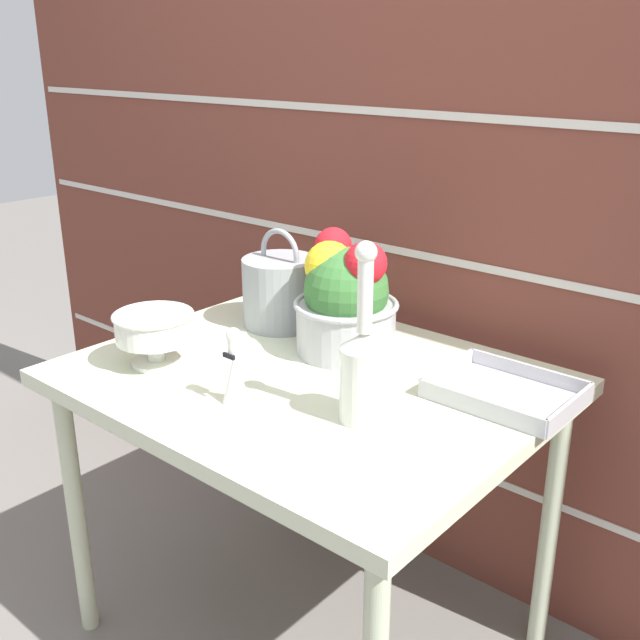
{
  "coord_description": "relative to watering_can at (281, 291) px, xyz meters",
  "views": [
    {
      "loc": [
        1.03,
        -1.16,
        1.44
      ],
      "look_at": [
        0.0,
        0.04,
        0.86
      ],
      "focal_mm": 42.0,
      "sensor_mm": 36.0,
      "label": 1
    }
  ],
  "objects": [
    {
      "name": "flower_planter",
      "position": [
        0.24,
        -0.04,
        0.04
      ],
      "size": [
        0.25,
        0.25,
        0.29
      ],
      "color": "#ADADB2",
      "rests_on": "patio_table"
    },
    {
      "name": "crystal_pedestal_bowl",
      "position": [
        -0.04,
        -0.38,
        -0.01
      ],
      "size": [
        0.19,
        0.19,
        0.13
      ],
      "color": "silver",
      "rests_on": "patio_table"
    },
    {
      "name": "figurine_vase",
      "position": [
        0.24,
        -0.4,
        -0.03
      ],
      "size": [
        0.06,
        0.06,
        0.17
      ],
      "color": "white",
      "rests_on": "patio_table"
    },
    {
      "name": "brick_wall",
      "position": [
        0.27,
        0.31,
        0.27
      ],
      "size": [
        3.6,
        0.08,
        2.2
      ],
      "color": "brown",
      "rests_on": "ground_plane"
    },
    {
      "name": "wire_tray",
      "position": [
        0.66,
        -0.02,
        -0.08
      ],
      "size": [
        0.29,
        0.23,
        0.04
      ],
      "color": "#B7B7BC",
      "rests_on": "patio_table"
    },
    {
      "name": "patio_table",
      "position": [
        0.27,
        -0.2,
        -0.17
      ],
      "size": [
        1.04,
        0.83,
        0.74
      ],
      "color": "beige",
      "rests_on": "ground_plane"
    },
    {
      "name": "ground_plane",
      "position": [
        0.27,
        -0.2,
        -0.83
      ],
      "size": [
        12.0,
        12.0,
        0.0
      ],
      "primitive_type": "plane",
      "color": "slate"
    },
    {
      "name": "glass_decanter",
      "position": [
        0.49,
        -0.29,
        0.02
      ],
      "size": [
        0.09,
        0.09,
        0.37
      ],
      "color": "silver",
      "rests_on": "patio_table"
    },
    {
      "name": "watering_can",
      "position": [
        0.0,
        0.0,
        0.0
      ],
      "size": [
        0.34,
        0.2,
        0.26
      ],
      "color": "#93999E",
      "rests_on": "patio_table"
    }
  ]
}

